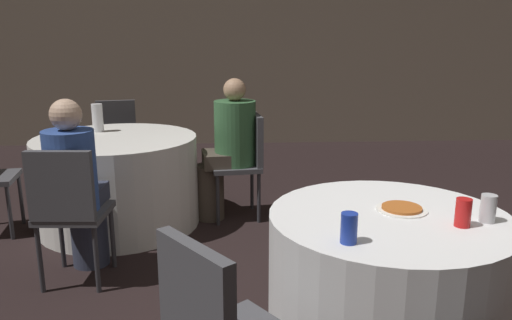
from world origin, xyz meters
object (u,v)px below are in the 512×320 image
object	(u,v)px
table_near	(385,288)
chair_far_south	(68,204)
chair_far_east	(246,155)
soda_can_red	(463,213)
table_far	(118,181)
person_green_jacket	(227,148)
person_blue_shirt	(78,189)
pizza_plate_near	(402,208)
chair_far_north	(117,136)
bottle_far	(98,118)
soda_can_blue	(349,228)
soda_can_silver	(488,208)

from	to	relation	value
table_near	chair_far_south	bearing A→B (deg)	154.54
chair_far_east	soda_can_red	size ratio (longest dim) A/B	7.24
table_far	chair_far_south	world-z (taller)	chair_far_south
table_near	person_green_jacket	distance (m)	2.11
table_near	table_far	world-z (taller)	same
person_blue_shirt	pizza_plate_near	bearing A→B (deg)	-24.17
chair_far_north	person_green_jacket	bearing A→B (deg)	128.39
person_green_jacket	person_blue_shirt	bearing A→B (deg)	129.54
chair_far_north	chair_far_south	xyz separation A→B (m)	(0.15, -2.08, 0.00)
chair_far_south	bottle_far	size ratio (longest dim) A/B	3.77
chair_far_south	table_near	bearing A→B (deg)	-22.09
pizza_plate_near	soda_can_blue	bearing A→B (deg)	-133.15
chair_far_north	pizza_plate_near	distance (m)	3.42
chair_far_east	chair_far_north	bearing A→B (deg)	47.36
soda_can_red	table_near	bearing A→B (deg)	149.75
pizza_plate_near	soda_can_blue	distance (m)	0.49
table_far	person_blue_shirt	size ratio (longest dim) A/B	1.11
soda_can_silver	bottle_far	bearing A→B (deg)	135.07
chair_far_north	soda_can_blue	size ratio (longest dim) A/B	7.24
person_blue_shirt	person_green_jacket	size ratio (longest dim) A/B	0.98
chair_far_north	person_blue_shirt	bearing A→B (deg)	83.13
table_far	person_blue_shirt	bearing A→B (deg)	-93.37
table_far	chair_far_east	distance (m)	1.07
soda_can_red	bottle_far	bearing A→B (deg)	132.74
table_far	chair_far_north	world-z (taller)	chair_far_north
table_far	soda_can_red	distance (m)	2.79
pizza_plate_near	soda_can_silver	size ratio (longest dim) A/B	1.92
person_green_jacket	soda_can_blue	size ratio (longest dim) A/B	9.69
person_blue_shirt	person_green_jacket	world-z (taller)	person_green_jacket
table_far	chair_far_north	xyz separation A→B (m)	(-0.21, 1.03, 0.17)
chair_far_south	soda_can_red	distance (m)	2.19
soda_can_blue	soda_can_red	bearing A→B (deg)	15.62
table_far	soda_can_silver	xyz separation A→B (m)	(2.02, -1.96, 0.43)
bottle_far	soda_can_blue	bearing A→B (deg)	-56.99
soda_can_blue	bottle_far	distance (m)	2.85
chair_far_east	person_blue_shirt	xyz separation A→B (m)	(-1.10, -1.01, 0.04)
chair_far_east	table_far	bearing A→B (deg)	90.00
chair_far_south	chair_far_north	bearing A→B (deg)	97.53
table_far	soda_can_blue	distance (m)	2.59
chair_far_east	soda_can_silver	xyz separation A→B (m)	(0.97, -2.09, 0.26)
table_near	bottle_far	xyz separation A→B (m)	(-1.81, 2.09, 0.48)
soda_can_red	soda_can_blue	bearing A→B (deg)	-164.38
chair_far_north	person_blue_shirt	world-z (taller)	person_blue_shirt
soda_can_silver	soda_can_blue	bearing A→B (deg)	-163.72
table_near	chair_far_south	world-z (taller)	chair_far_south
table_far	person_green_jacket	distance (m)	0.93
person_blue_shirt	pizza_plate_near	size ratio (longest dim) A/B	4.93
chair_far_north	bottle_far	world-z (taller)	bottle_far
person_blue_shirt	table_near	bearing A→B (deg)	-26.70
soda_can_red	soda_can_silver	size ratio (longest dim) A/B	1.00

